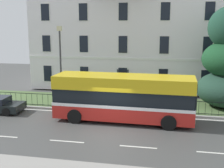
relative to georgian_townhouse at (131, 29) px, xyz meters
The scene contains 5 objects.
ground_plane 15.84m from the georgian_townhouse, 87.16° to the right, with size 60.00×56.00×0.18m.
georgian_townhouse is the anchor object (origin of this frame).
iron_verge_railing 12.34m from the georgian_townhouse, 90.00° to the right, with size 19.08×0.04×0.97m.
single_decker_bus 13.93m from the georgian_townhouse, 84.43° to the right, with size 9.30×2.82×3.09m.
street_lamp_post 11.11m from the georgian_townhouse, 113.25° to the right, with size 0.36×0.24×6.15m.
Camera 1 is at (3.45, -16.54, 6.42)m, focal length 47.39 mm.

